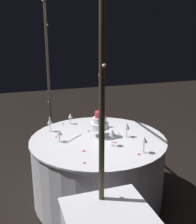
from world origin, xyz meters
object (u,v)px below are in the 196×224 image
Objects in this scene: wine_glass_1 at (50,121)px; wine_glass_3 at (144,140)px; decorative_arch at (64,70)px; wine_glass_0 at (70,116)px; main_table at (98,168)px; wine_glass_6 at (112,133)px; wine_glass_2 at (104,117)px; wine_glass_5 at (127,126)px; wine_glass_4 at (59,133)px; cake_knife at (74,138)px; tiered_cake at (100,122)px.

wine_glass_1 reaches higher than wine_glass_3.
decorative_arch reaches higher than wine_glass_0.
wine_glass_0 reaches higher than main_table.
wine_glass_6 is at bearing -119.65° from decorative_arch.
wine_glass_5 is (-0.37, -0.13, -0.00)m from wine_glass_2.
wine_glass_4 is at bearing 82.50° from wine_glass_5.
cake_knife is (0.56, 0.54, -0.12)m from wine_glass_3.
main_table is 0.76m from wine_glass_1.
wine_glass_5 is 0.71× the size of cake_knife.
wine_glass_4 is 0.56× the size of cake_knife.
wine_glass_3 is at bearing -154.99° from wine_glass_0.
wine_glass_3 reaches higher than wine_glass_0.
wine_glass_1 reaches higher than cake_knife.
main_table is 8.85× the size of wine_glass_5.
wine_glass_4 is 0.74× the size of wine_glass_6.
main_table is (-0.00, -0.35, -1.12)m from decorative_arch.
wine_glass_2 reaches higher than cake_knife.
wine_glass_4 is (-0.51, 0.23, -0.00)m from wine_glass_0.
wine_glass_1 is at bearing 41.89° from wine_glass_3.
wine_glass_2 is at bearing -65.13° from wine_glass_4.
wine_glass_6 is at bearing -118.95° from wine_glass_4.
wine_glass_5 is (-0.06, -0.66, -0.63)m from decorative_arch.
wine_glass_3 is 1.24× the size of wine_glass_4.
wine_glass_0 is (0.54, -0.17, -0.65)m from decorative_arch.
wine_glass_5 reaches higher than cake_knife.
main_table is 6.32× the size of cake_knife.
cake_knife is (0.04, -0.17, -0.09)m from wine_glass_4.
main_table is at bearing 16.68° from wine_glass_6.
wine_glass_4 is at bearing 155.47° from wine_glass_0.
wine_glass_2 reaches higher than wine_glass_0.
decorative_arch is at bearing 120.26° from wine_glass_2.
decorative_arch is 8.15× the size of tiered_cake.
tiered_cake is at bearing -35.93° from main_table.
tiered_cake reaches higher than wine_glass_0.
wine_glass_0 is 0.83× the size of wine_glass_2.
decorative_arch is 0.73m from wine_glass_1.
wine_glass_0 is 1.06× the size of wine_glass_4.
wine_glass_1 is 0.80m from wine_glass_6.
tiered_cake is at bearing 26.83° from wine_glass_3.
decorative_arch is 14.15× the size of wine_glass_3.
wine_glass_5 is at bearing -97.50° from wine_glass_4.
tiered_cake is 1.69× the size of wine_glass_2.
wine_glass_6 is at bearing 168.67° from wine_glass_2.
wine_glass_1 is at bearing 41.46° from wine_glass_6.
cake_knife is at bearing 172.35° from wine_glass_0.
wine_glass_3 is (-0.53, -0.27, -0.03)m from tiered_cake.
wine_glass_4 is at bearing 91.60° from tiered_cake.
wine_glass_6 reaches higher than wine_glass_4.
wine_glass_5 is at bearing -104.11° from cake_knife.
wine_glass_6 is (-0.28, -0.04, -0.02)m from tiered_cake.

